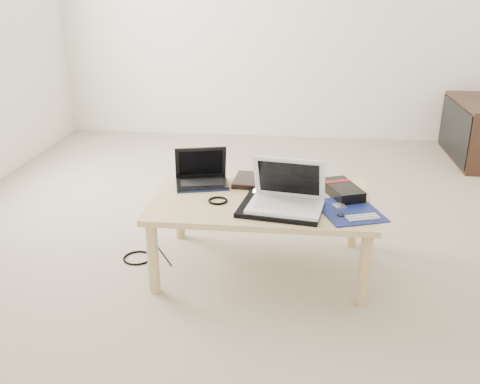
# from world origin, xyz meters

# --- Properties ---
(ground) EXTENTS (4.00, 4.00, 0.00)m
(ground) POSITION_xyz_m (0.00, 0.00, 0.00)
(ground) COLOR #ABA08B
(ground) RESTS_ON ground
(coffee_table) EXTENTS (1.10, 0.70, 0.40)m
(coffee_table) POSITION_xyz_m (0.09, -0.58, 0.35)
(coffee_table) COLOR #DABC83
(coffee_table) RESTS_ON ground
(media_cabinet) EXTENTS (0.41, 0.90, 0.50)m
(media_cabinet) POSITION_xyz_m (1.77, 1.45, 0.25)
(media_cabinet) COLOR #3A2317
(media_cabinet) RESTS_ON ground
(book) EXTENTS (0.29, 0.25, 0.03)m
(book) POSITION_xyz_m (0.07, -0.38, 0.41)
(book) COLOR black
(book) RESTS_ON coffee_table
(netbook) EXTENTS (0.32, 0.26, 0.20)m
(netbook) POSITION_xyz_m (-0.24, -0.43, 0.44)
(netbook) COLOR black
(netbook) RESTS_ON coffee_table
(tablet) EXTENTS (0.23, 0.18, 0.01)m
(tablet) POSITION_xyz_m (0.13, -0.51, 0.41)
(tablet) COLOR black
(tablet) RESTS_ON coffee_table
(remote) EXTENTS (0.09, 0.21, 0.02)m
(remote) POSITION_xyz_m (0.28, -0.49, 0.41)
(remote) COLOR silver
(remote) RESTS_ON coffee_table
(neoprene_sleeve) EXTENTS (0.43, 0.34, 0.02)m
(neoprene_sleeve) POSITION_xyz_m (0.20, -0.74, 0.41)
(neoprene_sleeve) COLOR black
(neoprene_sleeve) RESTS_ON coffee_table
(white_laptop) EXTENTS (0.38, 0.30, 0.24)m
(white_laptop) POSITION_xyz_m (0.22, -0.73, 0.47)
(white_laptop) COLOR white
(white_laptop) RESTS_ON neoprene_sleeve
(motherboard) EXTENTS (0.35, 0.40, 0.02)m
(motherboard) POSITION_xyz_m (0.52, -0.71, 0.40)
(motherboard) COLOR #0D1857
(motherboard) RESTS_ON coffee_table
(gpu_box) EXTENTS (0.22, 0.30, 0.06)m
(gpu_box) POSITION_xyz_m (0.50, -0.51, 0.43)
(gpu_box) COLOR black
(gpu_box) RESTS_ON coffee_table
(cable_coil) EXTENTS (0.13, 0.13, 0.01)m
(cable_coil) POSITION_xyz_m (-0.12, -0.66, 0.41)
(cable_coil) COLOR black
(cable_coil) RESTS_ON coffee_table
(floor_cable_coil) EXTENTS (0.18, 0.18, 0.01)m
(floor_cable_coil) POSITION_xyz_m (-0.59, -0.57, 0.01)
(floor_cable_coil) COLOR black
(floor_cable_coil) RESTS_ON ground
(floor_cable_trail) EXTENTS (0.18, 0.28, 0.01)m
(floor_cable_trail) POSITION_xyz_m (-0.47, -0.50, 0.00)
(floor_cable_trail) COLOR black
(floor_cable_trail) RESTS_ON ground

